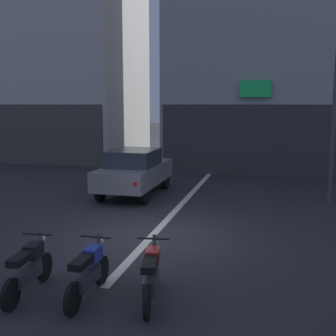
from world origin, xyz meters
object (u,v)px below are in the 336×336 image
motorcycle_blue_row_left_mid (88,272)px  motorcycle_red_row_centre (152,274)px  car_grey_crossing_near (135,170)px  street_lamp (336,79)px  motorcycle_black_row_leftmost (29,268)px

motorcycle_blue_row_left_mid → motorcycle_red_row_centre: same height
car_grey_crossing_near → street_lamp: (6.60, 0.48, 3.13)m
motorcycle_black_row_leftmost → motorcycle_blue_row_left_mid: same height
car_grey_crossing_near → motorcycle_black_row_leftmost: car_grey_crossing_near is taller
car_grey_crossing_near → motorcycle_red_row_centre: bearing=-69.4°
motorcycle_black_row_leftmost → motorcycle_blue_row_left_mid: bearing=6.1°
street_lamp → motorcycle_blue_row_left_mid: street_lamp is taller
street_lamp → motorcycle_black_row_leftmost: (-5.82, -8.39, -3.55)m
motorcycle_red_row_centre → motorcycle_blue_row_left_mid: bearing=-171.1°
street_lamp → motorcycle_black_row_leftmost: 10.81m
street_lamp → motorcycle_red_row_centre: 9.61m
car_grey_crossing_near → motorcycle_red_row_centre: (2.88, -7.64, -0.43)m
motorcycle_black_row_leftmost → motorcycle_red_row_centre: same height
street_lamp → motorcycle_black_row_leftmost: bearing=-124.7°
car_grey_crossing_near → motorcycle_blue_row_left_mid: bearing=-76.8°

